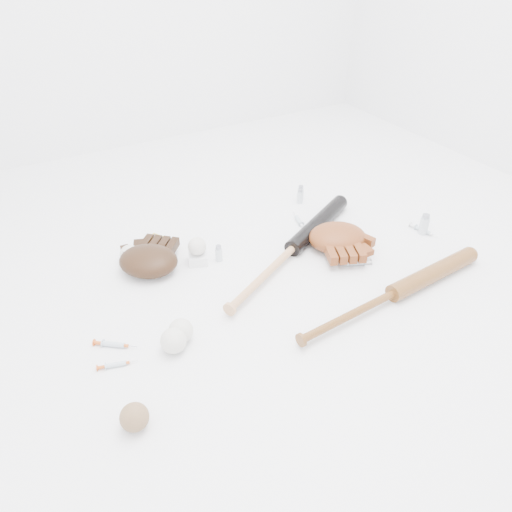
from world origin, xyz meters
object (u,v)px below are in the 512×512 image
bat_dark (293,248)px  bat_wood (394,293)px  glove_dark (148,261)px  pedestal (198,258)px

bat_dark → bat_wood: (0.15, -0.41, -0.00)m
glove_dark → pedestal: glove_dark is taller
bat_dark → pedestal: 0.37m
bat_wood → glove_dark: 0.90m
bat_wood → glove_dark: size_ratio=3.31×
bat_wood → pedestal: bearing=127.8°
bat_dark → bat_wood: size_ratio=1.06×
bat_wood → bat_dark: bearing=105.9°
glove_dark → bat_dark: bearing=23.0°
bat_dark → glove_dark: bearing=133.3°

